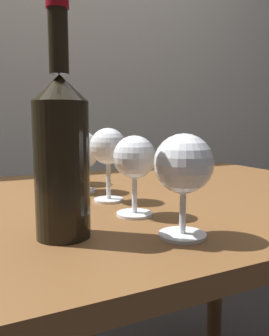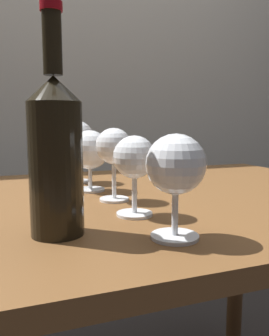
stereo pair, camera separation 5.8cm
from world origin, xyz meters
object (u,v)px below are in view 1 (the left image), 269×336
object	(u,v)px
wine_glass_cabernet	(108,149)
wine_glass_port	(134,160)
wine_glass_rose	(184,167)
wine_glass_white	(63,139)
wine_bottle	(62,152)
wine_glass_pinot	(80,151)

from	to	relation	value
wine_glass_cabernet	wine_glass_port	bearing A→B (deg)	-89.89
wine_glass_rose	wine_glass_white	distance (m)	0.48
wine_glass_rose	wine_glass_cabernet	bearing A→B (deg)	92.77
wine_glass_cabernet	wine_bottle	bearing A→B (deg)	-128.16
wine_bottle	wine_glass_rose	bearing A→B (deg)	-26.21
wine_glass_cabernet	wine_bottle	distance (m)	0.22
wine_glass_rose	wine_glass_port	bearing A→B (deg)	95.23
wine_glass_port	wine_glass_white	world-z (taller)	wine_glass_white
wine_glass_port	wine_bottle	distance (m)	0.15
wine_glass_rose	wine_glass_pinot	size ratio (longest dim) A/B	1.03
wine_glass_rose	wine_glass_white	size ratio (longest dim) A/B	0.89
wine_glass_rose	wine_bottle	xyz separation A→B (m)	(-0.15, 0.07, 0.02)
wine_glass_cabernet	wine_bottle	world-z (taller)	wine_bottle
wine_glass_white	wine_glass_pinot	bearing A→B (deg)	-87.16
wine_glass_pinot	wine_glass_white	world-z (taller)	wine_glass_white
wine_glass_cabernet	wine_glass_white	bearing A→B (deg)	97.11
wine_glass_white	wine_glass_port	bearing A→B (deg)	-85.23
wine_glass_pinot	wine_bottle	world-z (taller)	wine_bottle
wine_glass_rose	wine_glass_white	world-z (taller)	wine_glass_white
wine_glass_cabernet	wine_glass_pinot	xyz separation A→B (m)	(-0.02, 0.11, -0.01)
wine_glass_port	wine_glass_white	size ratio (longest dim) A/B	0.84
wine_glass_port	wine_glass_cabernet	distance (m)	0.12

